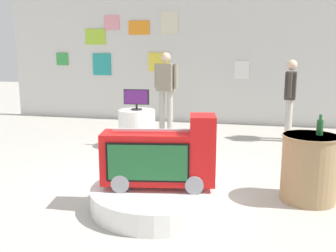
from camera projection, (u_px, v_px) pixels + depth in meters
The scene contains 10 objects.
ground_plane at pixel (154, 191), 4.84m from camera, with size 30.00×30.00×0.00m, color #B2ADA3.
back_wall_display at pixel (206, 59), 9.22m from camera, with size 10.26×0.13×3.07m.
main_display_pedestal at pixel (158, 197), 4.31m from camera, with size 1.51×1.51×0.24m, color white.
novelty_firetruck_tv at pixel (161, 158), 4.21m from camera, with size 1.28×0.59×0.82m.
display_pedestal_left_rear at pixel (137, 128), 7.02m from camera, with size 0.67×0.67×0.69m, color white.
tv_on_left_rear at pixel (136, 99), 6.91m from camera, with size 0.47×0.20×0.37m.
side_table_round at pixel (309, 168), 4.46m from camera, with size 0.65×0.65×0.79m.
bottle_on_side_table at pixel (320, 127), 4.37m from camera, with size 0.07×0.07×0.24m.
shopper_browsing_near_truck at pixel (290, 94), 7.42m from camera, with size 0.25×0.56×1.57m.
shopper_browsing_rear at pixel (166, 86), 8.06m from camera, with size 0.54×0.31×1.71m.
Camera 1 is at (1.22, -4.43, 1.73)m, focal length 41.00 mm.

